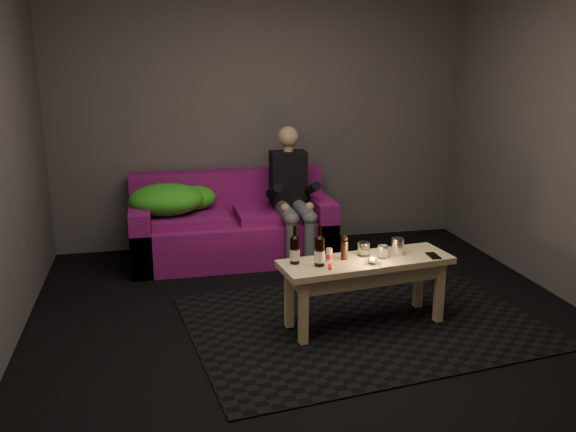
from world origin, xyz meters
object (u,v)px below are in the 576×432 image
sofa (232,228)px  beer_bottle_b (320,251)px  coffee_table (366,271)px  beer_bottle_a (295,250)px  steel_cup (397,246)px  person (292,193)px

sofa → beer_bottle_b: 1.78m
coffee_table → beer_bottle_b: beer_bottle_b is taller
beer_bottle_a → sofa: bearing=97.4°
sofa → steel_cup: size_ratio=15.30×
beer_bottle_b → sofa: bearing=101.9°
sofa → beer_bottle_a: size_ratio=6.90×
beer_bottle_b → steel_cup: beer_bottle_b is taller
person → beer_bottle_b: 1.58m
coffee_table → beer_bottle_a: 0.53m
sofa → beer_bottle_b: (0.36, -1.72, 0.31)m
beer_bottle_b → coffee_table: bearing=9.4°
person → steel_cup: person is taller
person → beer_bottle_b: (-0.18, -1.57, -0.03)m
sofa → person: (0.54, -0.15, 0.34)m
person → beer_bottle_a: person is taller
person → coffee_table: 1.54m
steel_cup → beer_bottle_a: bearing=-178.3°
coffee_table → steel_cup: (0.24, 0.04, 0.15)m
sofa → steel_cup: 1.90m
sofa → coffee_table: size_ratio=1.46×
person → steel_cup: 1.53m
person → coffee_table: person is taller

